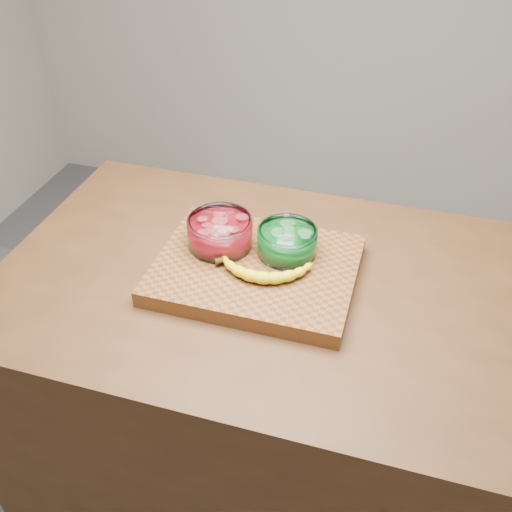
# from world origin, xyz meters

# --- Properties ---
(ground) EXTENTS (3.50, 3.50, 0.00)m
(ground) POSITION_xyz_m (0.00, 0.00, 0.00)
(ground) COLOR #56575B
(ground) RESTS_ON ground
(counter) EXTENTS (1.20, 0.80, 0.90)m
(counter) POSITION_xyz_m (0.00, 0.00, 0.45)
(counter) COLOR #4A2B16
(counter) RESTS_ON ground
(cutting_board) EXTENTS (0.45, 0.35, 0.04)m
(cutting_board) POSITION_xyz_m (0.00, 0.00, 0.92)
(cutting_board) COLOR brown
(cutting_board) RESTS_ON counter
(bowl_red) EXTENTS (0.15, 0.15, 0.07)m
(bowl_red) POSITION_xyz_m (-0.10, 0.04, 0.97)
(bowl_red) COLOR white
(bowl_red) RESTS_ON cutting_board
(bowl_green) EXTENTS (0.14, 0.14, 0.06)m
(bowl_green) POSITION_xyz_m (0.06, 0.06, 0.97)
(bowl_green) COLOR white
(bowl_green) RESTS_ON cutting_board
(banana) EXTENTS (0.24, 0.12, 0.03)m
(banana) POSITION_xyz_m (0.03, -0.03, 0.96)
(banana) COLOR yellow
(banana) RESTS_ON cutting_board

